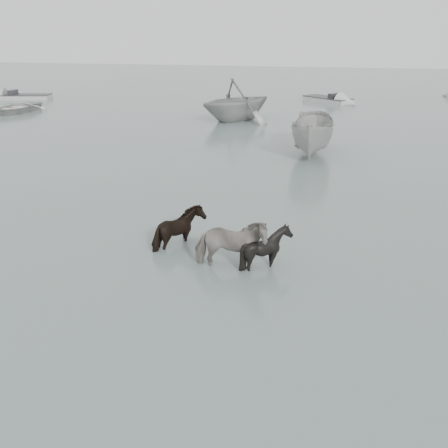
{
  "coord_description": "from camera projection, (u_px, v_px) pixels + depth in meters",
  "views": [
    {
      "loc": [
        2.94,
        -9.69,
        5.71
      ],
      "look_at": [
        0.52,
        1.91,
        1.0
      ],
      "focal_mm": 40.0,
      "sensor_mm": 36.0,
      "label": 1
    }
  ],
  "objects": [
    {
      "name": "ground",
      "position": [
        185.0,
        293.0,
        11.49
      ],
      "size": [
        140.0,
        140.0,
        0.0
      ],
      "primitive_type": "plane",
      "color": "#505F5B",
      "rests_on": "ground"
    },
    {
      "name": "pony_pinto",
      "position": [
        230.0,
        239.0,
        12.36
      ],
      "size": [
        1.94,
        1.0,
        1.58
      ],
      "primitive_type": "imported",
      "rotation": [
        0.0,
        0.0,
        1.65
      ],
      "color": "black",
      "rests_on": "ground"
    },
    {
      "name": "pony_dark",
      "position": [
        180.0,
        222.0,
        13.72
      ],
      "size": [
        1.3,
        1.47,
        1.37
      ],
      "primitive_type": "imported",
      "rotation": [
        0.0,
        0.0,
        1.47
      ],
      "color": "black",
      "rests_on": "ground"
    },
    {
      "name": "pony_black",
      "position": [
        266.0,
        243.0,
        12.52
      ],
      "size": [
        1.28,
        1.16,
        1.3
      ],
      "primitive_type": "imported",
      "rotation": [
        0.0,
        0.0,
        1.46
      ],
      "color": "black",
      "rests_on": "ground"
    },
    {
      "name": "rowboat_lead",
      "position": [
        17.0,
        106.0,
        35.44
      ],
      "size": [
        3.44,
        4.54,
        0.88
      ],
      "primitive_type": "imported",
      "rotation": [
        0.0,
        0.0,
        -0.1
      ],
      "color": "beige",
      "rests_on": "ground"
    },
    {
      "name": "rowboat_trail",
      "position": [
        237.0,
        98.0,
        31.93
      ],
      "size": [
        6.93,
        7.03,
        2.81
      ],
      "primitive_type": "imported",
      "rotation": [
        0.0,
        0.0,
        2.45
      ],
      "color": "#959896",
      "rests_on": "ground"
    },
    {
      "name": "boat_small",
      "position": [
        313.0,
        133.0,
        23.62
      ],
      "size": [
        2.15,
        5.24,
        2.0
      ],
      "primitive_type": "imported",
      "rotation": [
        0.0,
        0.0,
        -0.04
      ],
      "color": "#A2A19E",
      "rests_on": "ground"
    },
    {
      "name": "skiff_outer",
      "position": [
        22.0,
        94.0,
        41.87
      ],
      "size": [
        6.55,
        2.91,
        0.75
      ],
      "primitive_type": null,
      "rotation": [
        0.0,
        0.0,
        3.36
      ],
      "color": "#A7A7A2",
      "rests_on": "ground"
    },
    {
      "name": "skiff_mid",
      "position": [
        328.0,
        97.0,
        40.23
      ],
      "size": [
        5.37,
        4.87,
        0.75
      ],
      "primitive_type": null,
      "rotation": [
        0.0,
        0.0,
        -0.7
      ],
      "color": "#A8AAA8",
      "rests_on": "ground"
    }
  ]
}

